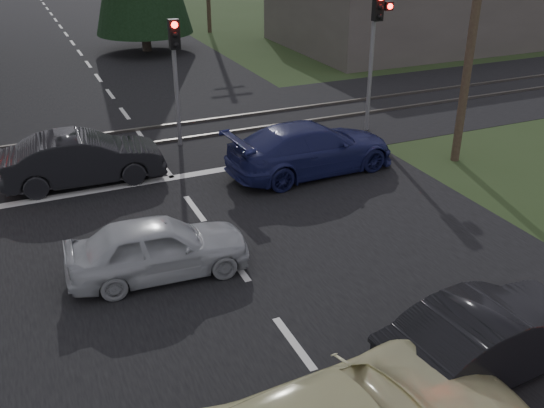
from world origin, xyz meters
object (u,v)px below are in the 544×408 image
dark_hatchback (492,336)px  dark_car_far (83,159)px  silver_car (158,247)px  utility_pole_near (477,3)px  traffic_signal_center (176,62)px  blue_sedan (311,148)px  traffic_signal_right (376,36)px

dark_hatchback → dark_car_far: size_ratio=0.93×
silver_car → dark_hatchback: bearing=-136.5°
utility_pole_near → dark_hatchback: (-5.78, -7.93, -4.04)m
traffic_signal_center → dark_hatchback: (1.72, -12.61, -2.12)m
silver_car → blue_sedan: (5.55, 3.73, 0.09)m
silver_car → blue_sedan: 6.69m
dark_car_far → traffic_signal_right: bearing=-84.2°
traffic_signal_right → traffic_signal_center: 6.68m
silver_car → blue_sedan: size_ratio=0.75×
traffic_signal_center → blue_sedan: 5.13m
dark_car_far → traffic_signal_center: bearing=-59.5°
traffic_signal_right → silver_car: (-9.16, -6.21, -2.66)m
traffic_signal_right → silver_car: 11.38m
silver_car → dark_car_far: bearing=11.1°
traffic_signal_right → dark_hatchback: bearing=-112.9°
blue_sedan → dark_hatchback: bearing=168.6°
blue_sedan → utility_pole_near: bearing=-106.0°
utility_pole_near → blue_sedan: bearing=167.7°
dark_hatchback → blue_sedan: bearing=-12.6°
utility_pole_near → traffic_signal_center: bearing=148.0°
blue_sedan → dark_car_far: size_ratio=1.15×
traffic_signal_center → traffic_signal_right: bearing=-10.4°
traffic_signal_center → dark_car_far: 4.32m
dark_car_far → utility_pole_near: bearing=-102.5°
utility_pole_near → dark_hatchback: 10.61m
blue_sedan → silver_car: bearing=120.2°
dark_hatchback → blue_sedan: blue_sedan is taller
traffic_signal_center → silver_car: (-2.62, -7.41, -2.15)m
utility_pole_near → silver_car: (-10.12, -2.73, -4.07)m
traffic_signal_center → dark_hatchback: 12.90m
utility_pole_near → blue_sedan: 6.14m
traffic_signal_center → blue_sedan: (2.93, -3.68, -2.06)m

